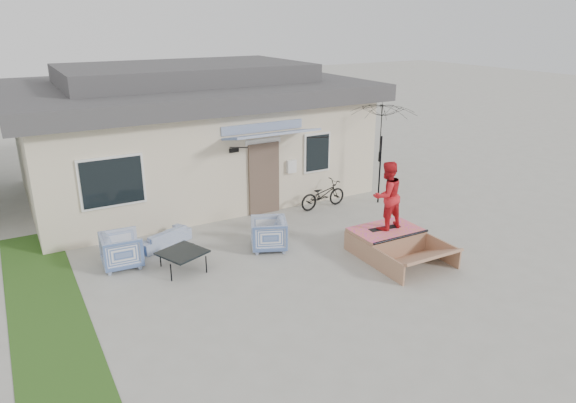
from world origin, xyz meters
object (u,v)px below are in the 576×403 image
armchair_right (269,232)px  patio_umbrella (381,148)px  skate_ramp (385,240)px  coffee_table (183,261)px  bicycle (323,192)px  armchair_left (122,248)px  skateboard (385,228)px  skater (387,194)px  loveseat (162,235)px

armchair_right → patio_umbrella: (4.54, 1.38, 1.31)m
patio_umbrella → skate_ramp: 3.82m
coffee_table → bicycle: 5.36m
armchair_left → skateboard: bearing=-107.1°
bicycle → skate_ramp: bearing=170.7°
skate_ramp → skateboard: size_ratio=2.67×
armchair_left → skate_ramp: 6.29m
armchair_right → skater: (2.48, -1.42, 1.01)m
loveseat → skater: 5.66m
coffee_table → skateboard: (4.70, -1.37, 0.35)m
bicycle → skater: skater is taller
coffee_table → skate_ramp: skate_ramp is taller
loveseat → coffee_table: bearing=66.5°
loveseat → skater: skater is taller
armchair_right → skateboard: armchair_right is taller
skate_ramp → skater: (0.00, 0.06, 1.17)m
loveseat → armchair_left: armchair_left is taller
coffee_table → skate_ramp: 4.91m
coffee_table → skater: 5.04m
loveseat → skater: (4.70, -2.93, 1.16)m
armchair_right → skater: size_ratio=0.52×
armchair_left → skateboard: 6.27m
patio_umbrella → armchair_right: bearing=-163.1°
loveseat → skateboard: bearing=124.4°
armchair_left → loveseat: bearing=-54.7°
armchair_left → armchair_right: armchair_left is taller
skate_ramp → bicycle: bearing=85.0°
patio_umbrella → skater: size_ratio=1.31×
armchair_left → skate_ramp: bearing=-107.6°
skate_ramp → skater: bearing=90.0°
loveseat → armchair_left: bearing=7.9°
patio_umbrella → skateboard: patio_umbrella is taller
skate_ramp → loveseat: bearing=147.9°
coffee_table → skateboard: bearing=-16.3°
armchair_right → skater: bearing=83.2°
coffee_table → bicycle: (5.01, 1.89, 0.28)m
loveseat → skate_ramp: size_ratio=0.66×
bicycle → skater: (-0.31, -3.26, 0.94)m
coffee_table → bicycle: bicycle is taller
skate_ramp → skater: skater is taller
skater → armchair_right: bearing=-33.9°
loveseat → bicycle: bicycle is taller
coffee_table → skater: skater is taller
armchair_right → bicycle: size_ratio=0.56×
coffee_table → armchair_left: bearing=143.7°
loveseat → armchair_left: (-1.15, -0.71, 0.16)m
skateboard → armchair_right: bearing=155.2°
armchair_left → skateboard: size_ratio=1.08×
armchair_right → skateboard: size_ratio=1.06×
bicycle → patio_umbrella: patio_umbrella is taller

